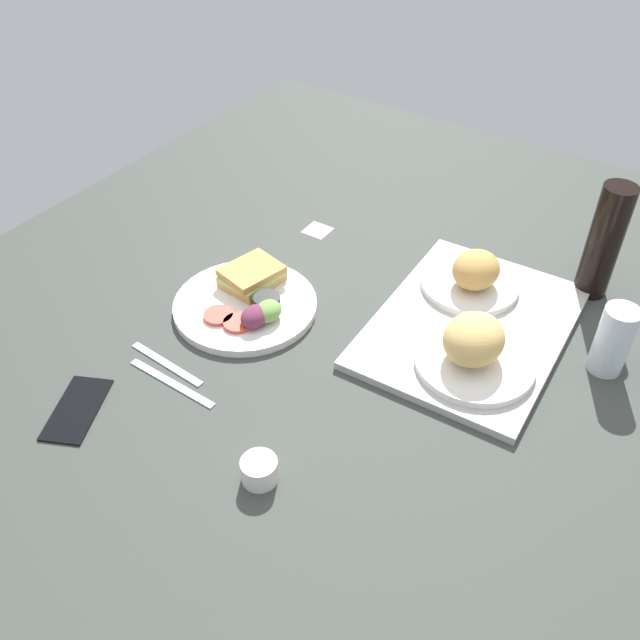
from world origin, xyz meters
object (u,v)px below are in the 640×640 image
soda_bottle (604,242)px  cell_phone (77,408)px  drinking_glass (613,340)px  fork (167,363)px  bread_plate_far (474,348)px  sticky_note (317,230)px  espresso_cup (259,470)px  knife (172,382)px  plate_with_salad (249,301)px  bread_plate_near (473,276)px  serving_tray (471,326)px

soda_bottle → cell_phone: (78.91, -60.82, -11.45)cm
drinking_glass → fork: size_ratio=0.78×
bread_plate_far → sticky_note: bearing=-115.0°
drinking_glass → espresso_cup: drinking_glass is taller
bread_plate_far → espresso_cup: bearing=-23.1°
espresso_cup → knife: 25.93cm
drinking_glass → knife: (45.24, -60.86, -6.34)cm
soda_bottle → sticky_note: bearing=-78.3°
bread_plate_far → drinking_glass: size_ratio=1.59×
drinking_glass → cell_phone: 91.21cm
bread_plate_far → knife: bread_plate_far is taller
fork → sticky_note: 50.72cm
plate_with_salad → soda_bottle: (-42.00, 53.54, 10.12)cm
fork → cell_phone: 16.96cm
plate_with_salad → sticky_note: plate_with_salad is taller
soda_bottle → bread_plate_far: bearing=-17.2°
drinking_glass → soda_bottle: bearing=-156.5°
bread_plate_near → soda_bottle: soda_bottle is taller
serving_tray → knife: (41.63, -37.02, -0.55)cm
bread_plate_far → sticky_note: (-21.99, -47.13, -5.17)cm
plate_with_salad → espresso_cup: 40.72cm
serving_tray → cell_phone: 71.53cm
bread_plate_far → fork: 53.99cm
fork → sticky_note: bearing=95.7°
bread_plate_near → cell_phone: bearing=-32.7°
plate_with_salad → drinking_glass: size_ratio=2.11×
soda_bottle → espresso_cup: size_ratio=4.23×
bread_plate_far → plate_with_salad: bearing=-79.4°
soda_bottle → fork: bearing=-41.8°
serving_tray → drinking_glass: drinking_glass is taller
espresso_cup → bread_plate_far: bearing=156.9°
soda_bottle → fork: (62.66, -55.96, -11.60)cm
drinking_glass → knife: 76.10cm
cell_phone → plate_with_salad: bearing=143.6°
soda_bottle → knife: size_ratio=1.25×
soda_bottle → cell_phone: 100.28cm
plate_with_salad → drinking_glass: drinking_glass is taller
espresso_cup → fork: (-10.35, -28.81, -1.75)cm
serving_tray → drinking_glass: size_ratio=3.41×
fork → cell_phone: size_ratio=1.18×
bread_plate_far → knife: 52.43cm
serving_tray → sticky_note: serving_tray is taller
bread_plate_far → knife: bearing=-52.6°
drinking_glass → sticky_note: (-8.45, -66.53, -6.53)cm
bread_plate_near → cell_phone: bread_plate_near is taller
fork → drinking_glass: bearing=36.9°
soda_bottle → knife: 84.53cm
bread_plate_near → plate_with_salad: bearing=-51.0°
bread_plate_far → cell_phone: bread_plate_far is taller
espresso_cup → cell_phone: espresso_cup is taller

